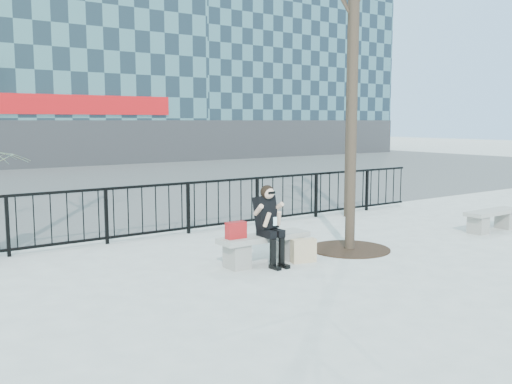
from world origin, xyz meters
TOP-DOWN VIEW (x-y plane):
  - ground at (0.00, 0.00)m, footprint 120.00×120.00m
  - street_surface at (0.00, 15.00)m, footprint 60.00×23.00m
  - railing at (0.00, 3.00)m, footprint 14.00×0.06m
  - building_right at (20.00, 27.00)m, footprint 16.20×10.20m
  - tree_right at (4.50, 2.60)m, footprint 2.80×2.80m
  - tree_grate at (1.90, -0.10)m, footprint 1.50×1.50m
  - bench_main at (0.00, 0.00)m, footprint 1.65×0.46m
  - bench_second at (5.72, -0.59)m, footprint 1.55×0.43m
  - seated_woman at (0.00, -0.16)m, footprint 0.50×0.64m
  - handbag at (-0.56, 0.02)m, footprint 0.33×0.16m
  - shopping_bag at (0.58, -0.33)m, footprint 0.45×0.25m

SIDE VIEW (x-z plane):
  - ground at x=0.00m, z-range 0.00..0.00m
  - street_surface at x=0.00m, z-range 0.00..0.01m
  - tree_grate at x=1.90m, z-range 0.00..0.02m
  - shopping_bag at x=0.58m, z-range 0.00..0.40m
  - bench_second at x=5.72m, z-range 0.05..0.51m
  - bench_main at x=0.00m, z-range 0.06..0.55m
  - railing at x=0.00m, z-range 0.00..1.11m
  - handbag at x=-0.56m, z-range 0.49..0.76m
  - seated_woman at x=0.00m, z-range 0.00..1.34m
  - tree_right at x=4.50m, z-range 1.74..8.74m
  - building_right at x=20.00m, z-range 0.00..20.60m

